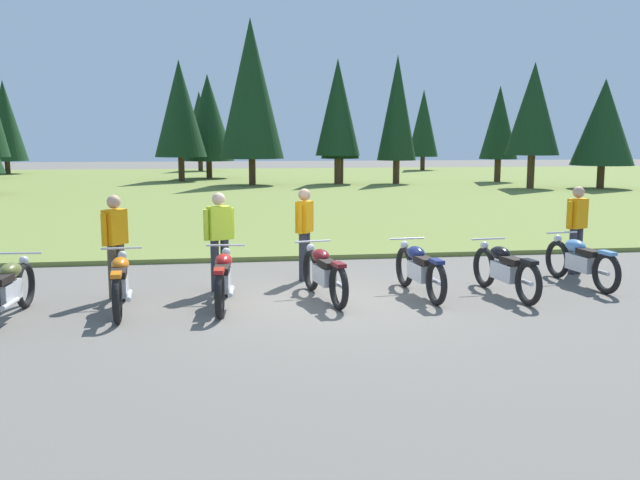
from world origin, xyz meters
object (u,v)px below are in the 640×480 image
(motorcycle_olive, at_px, (8,289))
(rider_checking_bike, at_px, (219,235))
(motorcycle_red, at_px, (223,278))
(rider_with_back_turned, at_px, (115,240))
(motorcycle_navy, at_px, (419,269))
(rider_near_row_end, at_px, (304,228))
(motorcycle_orange, at_px, (120,282))
(motorcycle_black, at_px, (505,269))
(rider_in_hivis_vest, at_px, (577,224))
(motorcycle_sky_blue, at_px, (580,261))
(motorcycle_maroon, at_px, (324,272))

(motorcycle_olive, xyz_separation_m, rider_checking_bike, (2.99, 1.45, 0.51))
(motorcycle_red, relative_size, rider_with_back_turned, 1.26)
(motorcycle_red, distance_m, rider_with_back_turned, 1.96)
(motorcycle_red, relative_size, motorcycle_navy, 1.00)
(rider_with_back_turned, bearing_deg, rider_near_row_end, 17.12)
(rider_checking_bike, height_order, rider_with_back_turned, same)
(motorcycle_orange, height_order, motorcycle_black, same)
(motorcycle_olive, height_order, rider_checking_bike, rider_checking_bike)
(motorcycle_navy, relative_size, rider_in_hivis_vest, 1.26)
(rider_in_hivis_vest, bearing_deg, motorcycle_sky_blue, -114.21)
(motorcycle_olive, relative_size, motorcycle_maroon, 1.01)
(motorcycle_red, relative_size, rider_near_row_end, 1.26)
(motorcycle_orange, bearing_deg, rider_in_hivis_vest, 11.77)
(rider_with_back_turned, xyz_separation_m, rider_in_hivis_vest, (8.35, 0.80, 0.00))
(rider_with_back_turned, distance_m, rider_in_hivis_vest, 8.39)
(rider_near_row_end, bearing_deg, motorcycle_black, -29.42)
(rider_with_back_turned, bearing_deg, rider_checking_bike, 9.55)
(motorcycle_sky_blue, relative_size, rider_checking_bike, 1.26)
(motorcycle_maroon, bearing_deg, motorcycle_red, -171.90)
(motorcycle_sky_blue, distance_m, rider_in_hivis_vest, 1.20)
(motorcycle_maroon, relative_size, rider_with_back_turned, 1.25)
(motorcycle_red, bearing_deg, motorcycle_maroon, 8.10)
(motorcycle_black, relative_size, rider_in_hivis_vest, 1.26)
(motorcycle_red, bearing_deg, motorcycle_black, 0.77)
(motorcycle_sky_blue, distance_m, rider_near_row_end, 4.90)
(motorcycle_maroon, xyz_separation_m, motorcycle_navy, (1.60, 0.06, 0.00))
(motorcycle_black, height_order, motorcycle_sky_blue, same)
(motorcycle_red, xyz_separation_m, motorcycle_navy, (3.19, 0.29, 0.00))
(rider_with_back_turned, height_order, rider_in_hivis_vest, same)
(rider_near_row_end, bearing_deg, rider_with_back_turned, -162.88)
(motorcycle_olive, xyz_separation_m, motorcycle_black, (7.61, 0.40, 0.00))
(rider_near_row_end, bearing_deg, motorcycle_orange, -147.91)
(motorcycle_olive, distance_m, motorcycle_black, 7.62)
(motorcycle_orange, height_order, rider_in_hivis_vest, rider_in_hivis_vest)
(motorcycle_maroon, bearing_deg, rider_checking_bike, 151.94)
(motorcycle_orange, bearing_deg, motorcycle_sky_blue, 5.30)
(motorcycle_sky_blue, height_order, rider_in_hivis_vest, rider_in_hivis_vest)
(motorcycle_maroon, xyz_separation_m, rider_near_row_end, (-0.11, 1.58, 0.51))
(motorcycle_red, height_order, motorcycle_sky_blue, same)
(motorcycle_orange, bearing_deg, motorcycle_red, 2.98)
(rider_checking_bike, bearing_deg, motorcycle_maroon, -28.06)
(motorcycle_navy, height_order, rider_near_row_end, rider_near_row_end)
(motorcycle_red, distance_m, motorcycle_navy, 3.20)
(motorcycle_black, height_order, rider_with_back_turned, rider_with_back_turned)
(motorcycle_sky_blue, distance_m, rider_with_back_turned, 7.93)
(motorcycle_sky_blue, bearing_deg, motorcycle_olive, -173.94)
(motorcycle_red, bearing_deg, rider_near_row_end, 50.63)
(motorcycle_olive, relative_size, motorcycle_sky_blue, 1.00)
(motorcycle_navy, bearing_deg, motorcycle_maroon, -177.72)
(motorcycle_red, bearing_deg, motorcycle_olive, -173.55)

